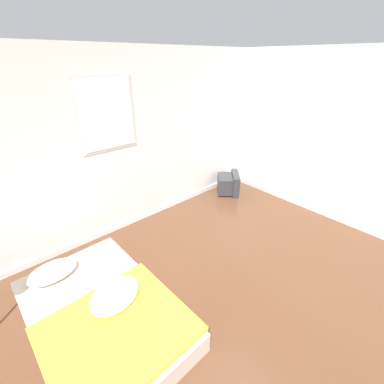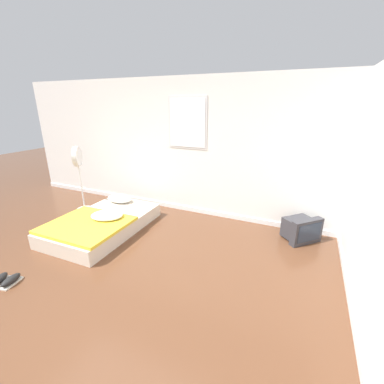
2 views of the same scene
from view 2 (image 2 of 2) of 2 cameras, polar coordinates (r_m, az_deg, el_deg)
ground_plane at (r=3.46m, az=-23.74°, el=-20.65°), size 20.00×20.00×0.00m
wall_back at (r=5.07m, az=-1.45°, el=9.67°), size 8.07×0.08×2.60m
mattress_bed at (r=4.78m, az=-19.23°, el=-6.40°), size 1.24×1.93×0.38m
crt_tv at (r=4.56m, az=23.02°, el=-7.57°), size 0.63×0.64×0.41m
sneaker_pair at (r=4.08m, az=-36.10°, el=-15.55°), size 0.33×0.33×0.10m
standing_fan at (r=5.60m, az=-23.92°, el=5.37°), size 0.32×0.38×1.33m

